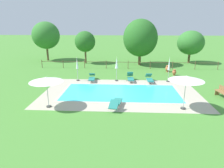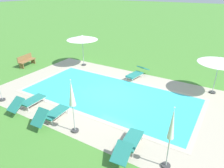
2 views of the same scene
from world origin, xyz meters
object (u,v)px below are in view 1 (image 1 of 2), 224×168
object	(u,v)px
terracotta_urn_by_tree	(174,72)
tree_east_mid	(46,35)
patio_umbrella_open_foreground	(46,80)
tree_west_mid	(140,38)
tree_far_west	(85,42)
patio_umbrella_closed_row_mid_west	(169,66)
sun_lounger_north_mid	(116,102)
sun_lounger_north_far	(92,78)
sun_lounger_north_end	(131,78)
patio_umbrella_closed_row_west	(117,65)
sun_lounger_north_near_steps	(149,79)
patio_umbrella_closed_row_centre	(77,66)
tree_centre	(191,43)
terracotta_urn_near_fence	(168,69)
patio_umbrella_open_by_bench	(186,78)
wooden_bench_lawn_side	(223,92)

from	to	relation	value
terracotta_urn_by_tree	tree_east_mid	xyz separation A→B (m)	(-17.78, 8.57, 3.52)
patio_umbrella_open_foreground	tree_west_mid	distance (m)	17.36
tree_far_west	patio_umbrella_closed_row_mid_west	bearing A→B (deg)	-42.40
sun_lounger_north_mid	terracotta_urn_by_tree	size ratio (longest dim) A/B	3.25
sun_lounger_north_far	patio_umbrella_closed_row_mid_west	size ratio (longest dim) A/B	0.83
sun_lounger_north_far	sun_lounger_north_end	bearing A→B (deg)	1.44
patio_umbrella_closed_row_west	terracotta_urn_by_tree	bearing A→B (deg)	22.22
sun_lounger_north_far	sun_lounger_north_near_steps	bearing A→B (deg)	-1.26
patio_umbrella_closed_row_centre	tree_centre	world-z (taller)	tree_centre
sun_lounger_north_far	sun_lounger_north_end	size ratio (longest dim) A/B	1.07
sun_lounger_north_mid	tree_far_west	size ratio (longest dim) A/B	0.46
terracotta_urn_by_tree	tree_west_mid	size ratio (longest dim) A/B	0.10
terracotta_urn_near_fence	sun_lounger_north_end	bearing A→B (deg)	-137.20
sun_lounger_north_mid	tree_west_mid	size ratio (longest dim) A/B	0.34
tree_west_mid	patio_umbrella_open_by_bench	bearing A→B (deg)	-82.92
patio_umbrella_closed_row_centre	wooden_bench_lawn_side	size ratio (longest dim) A/B	1.59
patio_umbrella_open_by_bench	patio_umbrella_closed_row_centre	world-z (taller)	patio_umbrella_closed_row_centre
tree_west_mid	wooden_bench_lawn_side	bearing A→B (deg)	-66.15
sun_lounger_north_near_steps	tree_west_mid	bearing A→B (deg)	92.32
sun_lounger_north_mid	patio_umbrella_open_by_bench	world-z (taller)	patio_umbrella_open_by_bench
sun_lounger_north_near_steps	terracotta_urn_near_fence	size ratio (longest dim) A/B	2.57
patio_umbrella_open_foreground	wooden_bench_lawn_side	size ratio (longest dim) A/B	1.51
sun_lounger_north_mid	terracotta_urn_by_tree	bearing A→B (deg)	56.20
tree_centre	patio_umbrella_closed_row_mid_west	bearing A→B (deg)	-116.81
patio_umbrella_open_by_bench	patio_umbrella_closed_row_mid_west	bearing A→B (deg)	86.99
patio_umbrella_closed_row_mid_west	tree_west_mid	bearing A→B (deg)	104.93
sun_lounger_north_near_steps	sun_lounger_north_mid	size ratio (longest dim) A/B	0.95
patio_umbrella_closed_row_centre	tree_west_mid	world-z (taller)	tree_west_mid
sun_lounger_north_far	tree_centre	world-z (taller)	tree_centre
tree_east_mid	sun_lounger_north_far	bearing A→B (deg)	-52.60
patio_umbrella_open_foreground	patio_umbrella_closed_row_mid_west	size ratio (longest dim) A/B	0.92
patio_umbrella_closed_row_centre	tree_centre	distance (m)	17.80
sun_lounger_north_far	wooden_bench_lawn_side	bearing A→B (deg)	-20.81
patio_umbrella_closed_row_west	wooden_bench_lawn_side	xyz separation A→B (m)	(8.70, -4.43, -1.24)
patio_umbrella_closed_row_mid_west	patio_umbrella_closed_row_centre	world-z (taller)	patio_umbrella_closed_row_mid_west
patio_umbrella_open_foreground	terracotta_urn_by_tree	xyz separation A→B (m)	(11.16, 9.69, -1.67)
patio_umbrella_closed_row_west	wooden_bench_lawn_side	size ratio (longest dim) A/B	1.61
patio_umbrella_open_foreground	tree_centre	world-z (taller)	tree_centre
patio_umbrella_closed_row_mid_west	sun_lounger_north_near_steps	bearing A→B (deg)	-172.08
patio_umbrella_open_foreground	tree_east_mid	bearing A→B (deg)	109.92
wooden_bench_lawn_side	tree_far_west	size ratio (longest dim) A/B	0.33
patio_umbrella_open_foreground	patio_umbrella_open_by_bench	size ratio (longest dim) A/B	0.97
sun_lounger_north_near_steps	tree_centre	bearing A→B (deg)	55.99
wooden_bench_lawn_side	tree_far_west	world-z (taller)	tree_far_west
patio_umbrella_closed_row_west	tree_east_mid	xyz separation A→B (m)	(-11.26, 11.24, 2.17)
tree_centre	patio_umbrella_open_by_bench	bearing A→B (deg)	-107.93
sun_lounger_north_far	tree_far_west	distance (m)	10.03
tree_west_mid	tree_far_west	bearing A→B (deg)	174.72
terracotta_urn_by_tree	sun_lounger_north_mid	bearing A→B (deg)	-123.80
patio_umbrella_open_by_bench	tree_east_mid	bearing A→B (deg)	131.75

